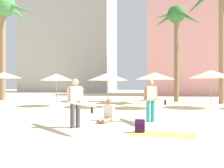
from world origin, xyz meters
The scene contains 15 objects.
ground centered at (0.00, 0.00, 0.00)m, with size 120.00×120.00×0.00m, color beige.
hotel_pink centered at (9.95, 33.96, 7.72)m, with size 18.09×11.04×15.45m, color pink.
hotel_tower_gray centered at (-15.74, 42.89, 11.21)m, with size 17.79×10.00×22.41m, color #A8A8A3.
palm_tree_far_left centered at (4.05, 17.52, 6.79)m, with size 4.19×4.26×8.43m.
palm_tree_center centered at (-12.24, 16.43, 8.47)m, with size 6.70×7.19×10.32m.
cafe_umbrella_0 centered at (2.39, 11.27, 2.06)m, with size 2.54×2.54×2.29m.
cafe_umbrella_1 centered at (-0.72, 11.44, 2.03)m, with size 2.71×2.71×2.29m.
cafe_umbrella_2 centered at (-4.37, 11.40, 2.03)m, with size 2.31×2.31×2.27m.
cafe_umbrella_3 centered at (-9.11, 12.30, 2.23)m, with size 2.67×2.67×2.46m.
cafe_umbrella_5 centered at (5.93, 12.27, 2.19)m, with size 2.78×2.78×2.45m.
beach_towel centered at (2.85, 3.09, 0.01)m, with size 1.96×0.83×0.01m, color #F4CC4C.
backpack centered at (2.15, 3.26, 0.20)m, with size 0.31×0.25×0.42m.
person_far_left centered at (2.38, 5.43, 0.92)m, with size 1.73×2.50×1.72m.
person_far_right centered at (-0.15, 3.52, 0.92)m, with size 2.57×2.29×1.72m.
person_mid_left centered at (0.64, 5.29, 0.32)m, with size 0.56×1.00×0.93m.
Camera 1 is at (2.84, -4.46, 1.53)m, focal length 39.15 mm.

